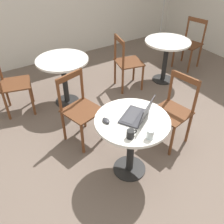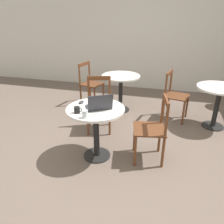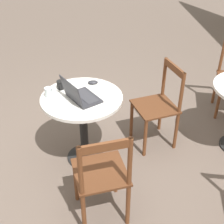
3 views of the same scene
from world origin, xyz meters
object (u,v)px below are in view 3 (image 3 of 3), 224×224
object	(u,v)px
chair_near_right	(102,176)
chair_near_back	(159,106)
laptop	(80,96)
mouse	(93,82)
cafe_table_near	(83,111)
mug	(61,85)
drinking_glass	(48,92)

from	to	relation	value
chair_near_right	chair_near_back	xyz separation A→B (m)	(-0.95, 0.64, 0.00)
laptop	mouse	size ratio (longest dim) A/B	4.02
laptop	cafe_table_near	bearing A→B (deg)	168.64
chair_near_right	chair_near_back	size ratio (longest dim) A/B	1.00
cafe_table_near	laptop	xyz separation A→B (m)	(0.05, -0.01, 0.21)
cafe_table_near	mug	world-z (taller)	mug
cafe_table_near	mug	xyz separation A→B (m)	(-0.17, -0.20, 0.20)
chair_near_back	mouse	size ratio (longest dim) A/B	9.03
chair_near_back	drinking_glass	size ratio (longest dim) A/B	9.65
cafe_table_near	drinking_glass	distance (m)	0.36
chair_near_right	laptop	distance (m)	0.77
chair_near_right	mouse	bearing A→B (deg)	-178.30
cafe_table_near	chair_near_right	world-z (taller)	chair_near_right
cafe_table_near	mouse	world-z (taller)	mouse
chair_near_back	chair_near_right	bearing A→B (deg)	-34.16
drinking_glass	mug	bearing A→B (deg)	144.77
chair_near_back	mouse	distance (m)	0.74
cafe_table_near	mug	size ratio (longest dim) A/B	7.06
cafe_table_near	mug	distance (m)	0.33
mouse	cafe_table_near	bearing A→B (deg)	-24.77
drinking_glass	chair_near_right	bearing A→B (deg)	29.95
cafe_table_near	laptop	bearing A→B (deg)	-11.36
chair_near_back	mug	distance (m)	1.03
cafe_table_near	chair_near_back	xyz separation A→B (m)	(-0.21, 0.78, -0.12)
chair_near_back	drinking_glass	bearing A→B (deg)	-79.99
mug	cafe_table_near	bearing A→B (deg)	49.98
chair_near_right	mug	xyz separation A→B (m)	(-0.90, -0.34, 0.32)
cafe_table_near	drinking_glass	bearing A→B (deg)	-94.44
cafe_table_near	laptop	size ratio (longest dim) A/B	1.89
mouse	drinking_glass	world-z (taller)	drinking_glass
cafe_table_near	mouse	distance (m)	0.32
cafe_table_near	chair_near_right	xyz separation A→B (m)	(0.73, 0.14, -0.12)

